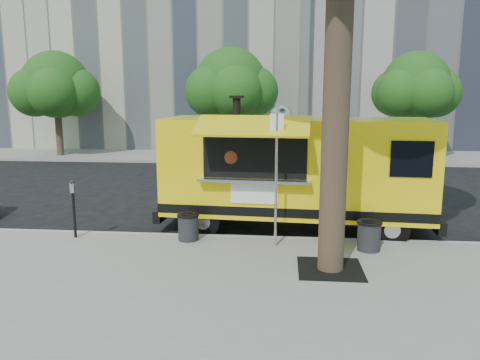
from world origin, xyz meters
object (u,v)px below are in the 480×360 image
object	(u,v)px
far_tree_a	(56,85)
far_tree_c	(416,86)
sign_post	(276,168)
trash_bin_left	(188,226)
far_tree_b	(231,84)
food_truck	(294,169)
trash_bin_right	(369,235)
parking_meter	(73,202)

from	to	relation	value
far_tree_a	far_tree_c	distance (m)	18.00
sign_post	trash_bin_left	bearing A→B (deg)	172.67
far_tree_a	sign_post	bearing A→B (deg)	-50.17
far_tree_b	sign_post	distance (m)	14.61
far_tree_a	food_truck	size ratio (longest dim) A/B	0.78
far_tree_a	trash_bin_left	size ratio (longest dim) A/B	9.03
far_tree_a	far_tree_b	distance (m)	9.01
sign_post	food_truck	size ratio (longest dim) A/B	0.44
far_tree_c	trash_bin_right	world-z (taller)	far_tree_c
parking_meter	trash_bin_left	world-z (taller)	parking_meter
far_tree_b	far_tree_c	bearing A→B (deg)	-1.91
far_tree_a	far_tree_c	bearing A→B (deg)	0.32
far_tree_b	parking_meter	size ratio (longest dim) A/B	4.12
sign_post	trash_bin_left	world-z (taller)	sign_post
far_tree_a	trash_bin_right	xyz separation A→B (m)	(13.50, -13.94, -3.29)
far_tree_b	trash_bin_right	size ratio (longest dim) A/B	8.85
parking_meter	far_tree_b	bearing A→B (deg)	81.90
sign_post	far_tree_a	bearing A→B (deg)	129.83
food_truck	trash_bin_right	bearing A→B (deg)	-45.89
parking_meter	food_truck	size ratio (longest dim) A/B	0.20
far_tree_b	sign_post	bearing A→B (deg)	-79.85
far_tree_b	trash_bin_left	bearing A→B (deg)	-87.52
parking_meter	trash_bin_left	bearing A→B (deg)	1.10
sign_post	far_tree_c	bearing A→B (deg)	65.19
sign_post	trash_bin_right	xyz separation A→B (m)	(1.95, -0.09, -1.37)
far_tree_a	trash_bin_right	bearing A→B (deg)	-45.92
far_tree_b	far_tree_a	bearing A→B (deg)	-177.46
trash_bin_left	trash_bin_right	distance (m)	3.91
far_tree_b	parking_meter	world-z (taller)	far_tree_b
food_truck	parking_meter	bearing A→B (deg)	-159.10
trash_bin_right	food_truck	bearing A→B (deg)	130.25
far_tree_a	food_truck	xyz separation A→B (m)	(11.97, -12.13, -2.22)
sign_post	parking_meter	bearing A→B (deg)	177.48
far_tree_a	far_tree_b	size ratio (longest dim) A/B	0.97
far_tree_b	trash_bin_right	xyz separation A→B (m)	(4.50, -14.34, -3.35)
parking_meter	food_truck	xyz separation A→B (m)	(4.97, 1.52, 0.57)
far_tree_a	sign_post	size ratio (longest dim) A/B	1.79
trash_bin_left	parking_meter	bearing A→B (deg)	-178.90
trash_bin_right	far_tree_c	bearing A→B (deg)	72.23
sign_post	trash_bin_left	distance (m)	2.40
parking_meter	trash_bin_right	bearing A→B (deg)	-2.54
far_tree_c	parking_meter	size ratio (longest dim) A/B	3.90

